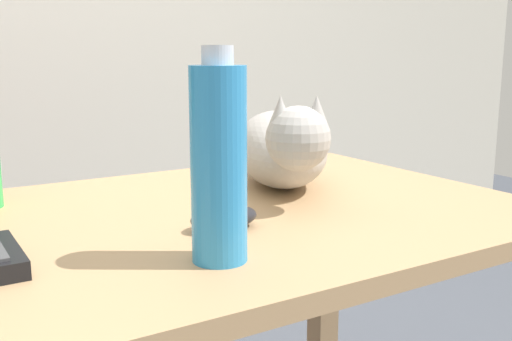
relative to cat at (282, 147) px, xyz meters
name	(u,v)px	position (x,y,z in m)	size (l,w,h in m)	color
desk	(134,288)	(-0.35, -0.10, -0.19)	(1.39, 0.74, 0.75)	tan
cat	(282,147)	(0.00, 0.00, 0.00)	(0.33, 0.55, 0.20)	#B2ADA8
computer_mouse	(224,218)	(-0.24, -0.20, -0.06)	(0.11, 0.06, 0.04)	#232328
water_bottle	(219,163)	(-0.31, -0.32, 0.05)	(0.07, 0.07, 0.27)	#2D8CD1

